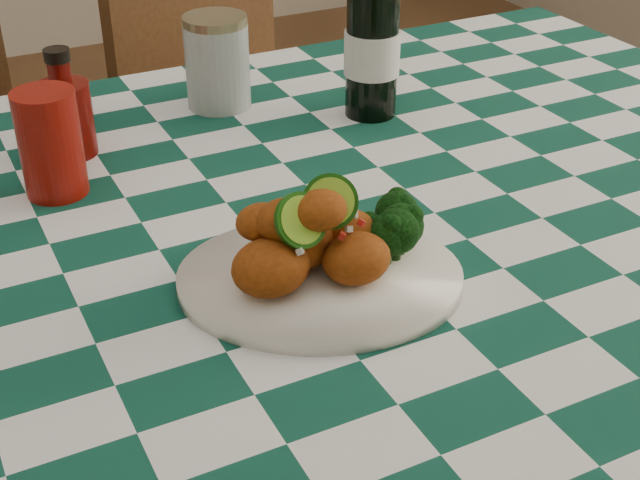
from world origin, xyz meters
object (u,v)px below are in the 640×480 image
plate (320,279)px  beer_bottle (373,26)px  fried_chicken_pile (316,233)px  red_tumbler (50,144)px  mason_jar (217,62)px  ketchup_bottle (64,103)px  wooden_chair_right (257,172)px  dining_table (260,479)px

plate → beer_bottle: (0.26, 0.36, 0.12)m
fried_chicken_pile → red_tumbler: bearing=120.1°
plate → mason_jar: bearing=80.6°
fried_chicken_pile → ketchup_bottle: size_ratio=1.03×
mason_jar → beer_bottle: 0.23m
wooden_chair_right → fried_chicken_pile: bearing=-126.6°
dining_table → ketchup_bottle: size_ratio=11.85×
dining_table → wooden_chair_right: (0.32, 0.74, 0.05)m
plate → red_tumbler: bearing=120.7°
fried_chicken_pile → wooden_chair_right: (0.30, 0.88, -0.41)m
plate → wooden_chair_right: bearing=71.4°
plate → beer_bottle: beer_bottle is taller
wooden_chair_right → mason_jar: bearing=-136.2°
fried_chicken_pile → ketchup_bottle: 0.44m
fried_chicken_pile → wooden_chair_right: fried_chicken_pile is taller
ketchup_bottle → mason_jar: bearing=15.5°
ketchup_bottle → mason_jar: 0.24m
dining_table → mason_jar: bearing=73.8°
fried_chicken_pile → red_tumbler: size_ratio=1.13×
fried_chicken_pile → mason_jar: (0.08, 0.48, 0.00)m
red_tumbler → plate: bearing=-59.3°
plate → fried_chicken_pile: size_ratio=1.98×
plate → ketchup_bottle: 0.45m
ketchup_bottle → dining_table: bearing=-65.0°
plate → beer_bottle: size_ratio=1.12×
dining_table → fried_chicken_pile: (0.02, -0.14, 0.46)m
plate → mason_jar: size_ratio=2.17×
fried_chicken_pile → wooden_chair_right: size_ratio=0.16×
dining_table → plate: plate is taller
fried_chicken_pile → ketchup_bottle: ketchup_bottle is taller
ketchup_bottle → beer_bottle: bearing=-8.5°
dining_table → fried_chicken_pile: bearing=-83.5°
beer_bottle → fried_chicken_pile: bearing=-126.4°
dining_table → ketchup_bottle: (-0.13, 0.28, 0.46)m
fried_chicken_pile → beer_bottle: bearing=53.6°
red_tumbler → ketchup_bottle: (0.04, 0.10, 0.01)m
dining_table → beer_bottle: 0.63m
dining_table → beer_bottle: (0.28, 0.22, 0.52)m
beer_bottle → wooden_chair_right: beer_bottle is taller
ketchup_bottle → beer_bottle: size_ratio=0.55×
beer_bottle → wooden_chair_right: 0.71m
mason_jar → beer_bottle: beer_bottle is taller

